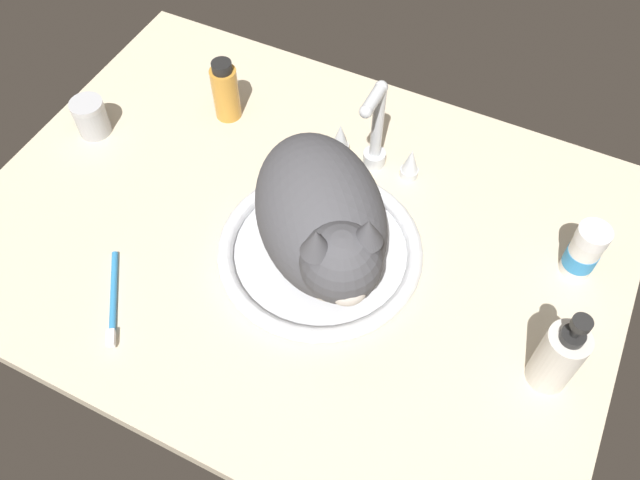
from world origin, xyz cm
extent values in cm
cube|color=beige|center=(0.00, 0.00, 1.50)|extent=(106.57, 79.04, 3.00)
torus|color=white|center=(5.78, -2.68, 4.29)|extent=(33.10, 33.10, 2.57)
cylinder|color=white|center=(5.78, -2.68, 3.30)|extent=(29.24, 29.24, 0.60)
cylinder|color=silver|center=(5.78, 19.23, 4.31)|extent=(4.00, 4.00, 2.62)
cylinder|color=silver|center=(5.78, 19.23, 13.17)|extent=(2.00, 2.00, 15.12)
sphere|color=silver|center=(5.78, 19.23, 20.73)|extent=(2.20, 2.20, 2.20)
cylinder|color=silver|center=(5.78, 16.21, 20.73)|extent=(2.00, 6.03, 2.00)
sphere|color=silver|center=(5.78, 13.20, 20.73)|extent=(2.10, 2.10, 2.10)
cylinder|color=silver|center=(-0.91, 19.23, 3.80)|extent=(3.20, 3.20, 1.60)
cone|color=silver|center=(-0.91, 19.23, 7.05)|extent=(2.88, 2.88, 4.89)
cylinder|color=silver|center=(12.47, 19.23, 3.80)|extent=(3.20, 3.20, 1.60)
cone|color=silver|center=(12.47, 19.23, 7.05)|extent=(2.88, 2.88, 4.89)
ellipsoid|color=#4C4C51|center=(5.78, -2.68, 14.02)|extent=(33.10, 34.35, 16.88)
sphere|color=#4C4C51|center=(13.23, -11.58, 17.87)|extent=(11.25, 11.25, 11.25)
cone|color=#4C4C51|center=(15.82, -9.41, 23.92)|extent=(4.28, 4.28, 4.22)
cone|color=#4C4C51|center=(10.64, -13.74, 23.92)|extent=(4.28, 4.28, 4.22)
ellipsoid|color=silver|center=(15.94, -14.81, 16.75)|extent=(5.79, 5.62, 3.60)
ellipsoid|color=silver|center=(12.30, -10.46, 13.17)|extent=(13.18, 12.89, 9.29)
cylinder|color=#4C4C51|center=(-4.03, 9.03, 7.17)|extent=(9.04, 9.92, 3.20)
cylinder|color=gold|center=(-23.82, 18.48, 8.25)|extent=(4.88, 4.88, 10.50)
cylinder|color=black|center=(-23.82, 18.48, 14.40)|extent=(3.66, 3.66, 1.80)
cylinder|color=silver|center=(44.08, -7.32, 8.90)|extent=(5.91, 5.91, 11.81)
cylinder|color=black|center=(44.08, -7.32, 15.41)|extent=(3.25, 3.25, 1.20)
cylinder|color=black|center=(44.08, -7.32, 17.16)|extent=(1.18, 1.18, 2.30)
cylinder|color=black|center=(44.08, -7.32, 18.91)|extent=(2.66, 2.66, 1.20)
cylinder|color=#B2B5BA|center=(-43.85, 3.86, 5.99)|extent=(5.90, 5.90, 5.99)
cylinder|color=silver|center=(-43.85, 3.86, 9.49)|extent=(6.01, 6.01, 1.00)
cylinder|color=white|center=(43.43, 12.60, 7.03)|extent=(4.87, 4.87, 8.06)
cylinder|color=#338CD1|center=(43.43, 12.60, 6.39)|extent=(5.01, 5.01, 3.22)
cylinder|color=white|center=(43.43, 12.60, 12.19)|extent=(5.11, 5.11, 2.26)
cylinder|color=#338CD1|center=(-19.82, -23.22, 3.50)|extent=(8.97, 12.38, 1.00)
cube|color=white|center=(-15.01, -30.20, 4.10)|extent=(2.46, 2.82, 1.20)
camera|label=1|loc=(31.64, -55.59, 91.01)|focal=36.74mm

